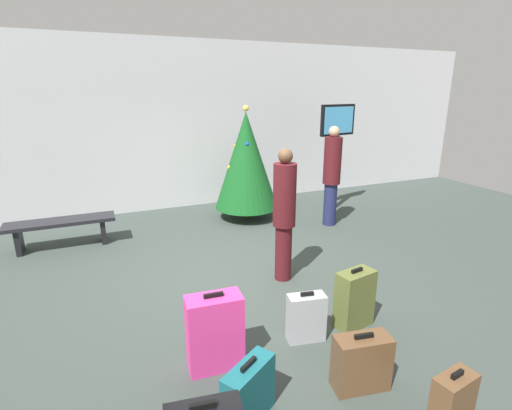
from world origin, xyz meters
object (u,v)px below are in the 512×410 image
suitcase_2 (306,317)px  suitcase_6 (215,332)px  suitcase_0 (361,363)px  suitcase_1 (452,406)px  waiting_bench (61,226)px  suitcase_3 (249,393)px  flight_info_kiosk (337,137)px  suitcase_4 (355,299)px  traveller_0 (284,212)px  holiday_tree (246,161)px  traveller_1 (332,174)px

suitcase_2 → suitcase_6: bearing=-178.8°
suitcase_0 → suitcase_2: (-0.10, 0.79, 0.01)m
suitcase_1 → waiting_bench: bearing=118.8°
suitcase_3 → suitcase_6: bearing=94.7°
suitcase_0 → suitcase_3: size_ratio=1.00×
flight_info_kiosk → waiting_bench: bearing=-179.6°
suitcase_0 → suitcase_4: 0.95m
traveller_0 → waiting_bench: bearing=139.6°
holiday_tree → traveller_0: 2.75m
holiday_tree → suitcase_2: holiday_tree is taller
suitcase_1 → suitcase_4: bearing=81.5°
flight_info_kiosk → suitcase_0: (-2.84, -4.61, -1.35)m
suitcase_1 → suitcase_2: (-0.40, 1.46, -0.01)m
flight_info_kiosk → suitcase_1: size_ratio=3.94×
waiting_bench → traveller_0: size_ratio=0.93×
suitcase_2 → suitcase_4: (0.62, 0.01, 0.07)m
holiday_tree → suitcase_4: bearing=-94.5°
flight_info_kiosk → suitcase_1: (-2.54, -5.28, -1.33)m
suitcase_0 → suitcase_4: suitcase_4 is taller
waiting_bench → traveller_0: 3.85m
suitcase_1 → suitcase_6: (-1.40, 1.44, 0.10)m
suitcase_1 → suitcase_2: bearing=105.4°
suitcase_1 → suitcase_2: suitcase_1 is taller
suitcase_1 → suitcase_3: (-1.34, 0.74, -0.02)m
flight_info_kiosk → suitcase_2: bearing=-127.5°
traveller_1 → suitcase_0: (-2.19, -3.77, -0.77)m
traveller_1 → suitcase_2: 3.83m
suitcase_6 → suitcase_0: bearing=-34.9°
holiday_tree → suitcase_6: size_ratio=2.91×
waiting_bench → suitcase_0: size_ratio=3.10×
traveller_1 → suitcase_6: 4.50m
waiting_bench → suitcase_1: bearing=-61.2°
holiday_tree → suitcase_6: bearing=-115.7°
holiday_tree → suitcase_2: 4.23m
traveller_1 → suitcase_1: 4.88m
suitcase_0 → flight_info_kiosk: bearing=58.3°
flight_info_kiosk → suitcase_0: bearing=-121.7°
flight_info_kiosk → traveller_0: size_ratio=1.24×
suitcase_6 → traveller_0: bearing=43.6°
traveller_0 → suitcase_1: traveller_0 is taller
suitcase_1 → suitcase_6: 2.01m
waiting_bench → traveller_1: size_ratio=0.88×
flight_info_kiosk → suitcase_4: size_ratio=3.25×
flight_info_kiosk → holiday_tree: bearing=174.6°
suitcase_2 → suitcase_4: 0.62m
traveller_0 → suitcase_0: bearing=-98.4°
traveller_0 → suitcase_0: size_ratio=3.36×
flight_info_kiosk → traveller_1: size_ratio=1.18×
holiday_tree → suitcase_2: (-0.94, -4.01, -0.94)m
holiday_tree → suitcase_4: holiday_tree is taller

